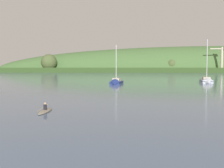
{
  "coord_description": "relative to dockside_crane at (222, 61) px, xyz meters",
  "views": [
    {
      "loc": [
        9.89,
        -7.46,
        4.17
      ],
      "look_at": [
        5.7,
        38.87,
        1.36
      ],
      "focal_mm": 43.06,
      "sensor_mm": 36.0,
      "label": 1
    }
  ],
  "objects": [
    {
      "name": "sailboat_far_left",
      "position": [
        -75.63,
        -161.51,
        -9.93
      ],
      "size": [
        3.3,
        7.16,
        11.16
      ],
      "rotation": [
        0.0,
        0.0,
        4.6
      ],
      "color": "navy",
      "rests_on": "ground"
    },
    {
      "name": "dockside_crane",
      "position": [
        0.0,
        0.0,
        0.0
      ],
      "size": [
        12.63,
        4.43,
        21.41
      ],
      "rotation": [
        0.0,
        0.0,
        3.18
      ],
      "color": "#4C4C51",
      "rests_on": "ground"
    },
    {
      "name": "sailboat_near_mooring",
      "position": [
        -51.03,
        -154.35,
        -9.86
      ],
      "size": [
        3.73,
        8.9,
        13.18
      ],
      "rotation": [
        0.0,
        0.0,
        4.6
      ],
      "color": "#ADB2BC",
      "rests_on": "ground"
    },
    {
      "name": "canoe_with_paddler",
      "position": [
        -79.01,
        -206.03,
        -10.1
      ],
      "size": [
        1.42,
        3.76,
        1.02
      ],
      "rotation": [
        0.0,
        0.0,
        1.61
      ],
      "color": "gray",
      "rests_on": "ground"
    },
    {
      "name": "far_shoreline_hill",
      "position": [
        -0.71,
        36.57,
        -9.97
      ],
      "size": [
        565.98,
        72.39,
        50.3
      ],
      "rotation": [
        0.0,
        0.0,
        0.0
      ],
      "color": "#314A21",
      "rests_on": "ground"
    }
  ]
}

